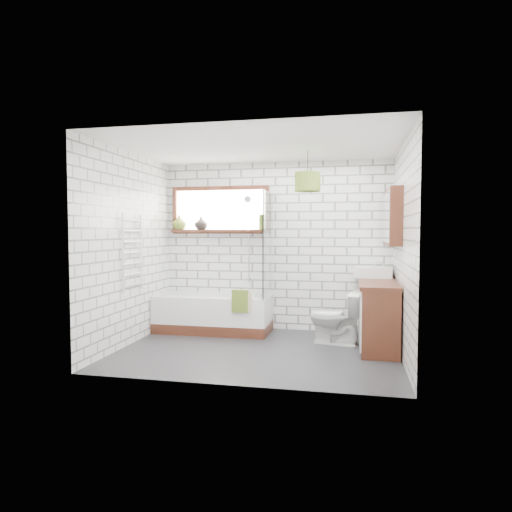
% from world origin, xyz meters
% --- Properties ---
extents(floor, '(3.40, 2.60, 0.01)m').
position_xyz_m(floor, '(0.00, 0.00, -0.01)').
color(floor, '#242427').
rests_on(floor, ground).
extents(ceiling, '(3.40, 2.60, 0.01)m').
position_xyz_m(ceiling, '(0.00, 0.00, 2.50)').
color(ceiling, white).
rests_on(ceiling, ground).
extents(wall_back, '(3.40, 0.01, 2.50)m').
position_xyz_m(wall_back, '(0.00, 1.30, 1.25)').
color(wall_back, white).
rests_on(wall_back, ground).
extents(wall_front, '(3.40, 0.01, 2.50)m').
position_xyz_m(wall_front, '(0.00, -1.30, 1.25)').
color(wall_front, white).
rests_on(wall_front, ground).
extents(wall_left, '(0.01, 2.60, 2.50)m').
position_xyz_m(wall_left, '(-1.70, 0.00, 1.25)').
color(wall_left, white).
rests_on(wall_left, ground).
extents(wall_right, '(0.01, 2.60, 2.50)m').
position_xyz_m(wall_right, '(1.70, 0.00, 1.25)').
color(wall_right, white).
rests_on(wall_right, ground).
extents(window, '(1.52, 0.16, 0.68)m').
position_xyz_m(window, '(-0.85, 1.26, 1.80)').
color(window, '#3C1A10').
rests_on(window, wall_back).
extents(towel_radiator, '(0.06, 0.52, 1.00)m').
position_xyz_m(towel_radiator, '(-1.66, 0.00, 1.20)').
color(towel_radiator, white).
rests_on(towel_radiator, wall_left).
extents(mirror_cabinet, '(0.16, 1.20, 0.70)m').
position_xyz_m(mirror_cabinet, '(1.62, 0.60, 1.65)').
color(mirror_cabinet, '#3C1A10').
rests_on(mirror_cabinet, wall_right).
extents(shower_riser, '(0.02, 0.02, 1.30)m').
position_xyz_m(shower_riser, '(-0.40, 1.26, 1.35)').
color(shower_riser, silver).
rests_on(shower_riser, wall_back).
extents(bathtub, '(1.66, 0.73, 0.54)m').
position_xyz_m(bathtub, '(-0.86, 0.93, 0.27)').
color(bathtub, white).
rests_on(bathtub, floor).
extents(shower_screen, '(0.02, 0.72, 1.50)m').
position_xyz_m(shower_screen, '(-0.05, 0.93, 1.29)').
color(shower_screen, white).
rests_on(shower_screen, bathtub).
extents(towel_green, '(0.23, 0.06, 0.31)m').
position_xyz_m(towel_green, '(-0.36, 0.57, 0.52)').
color(towel_green, '#556D20').
rests_on(towel_green, bathtub).
extents(towel_beige, '(0.20, 0.05, 0.26)m').
position_xyz_m(towel_beige, '(-0.30, 0.57, 0.52)').
color(towel_beige, '#C4B788').
rests_on(towel_beige, bathtub).
extents(vanity, '(0.47, 1.46, 0.84)m').
position_xyz_m(vanity, '(1.46, 0.56, 0.42)').
color(vanity, '#3C1A10').
rests_on(vanity, floor).
extents(basin, '(0.51, 0.44, 0.15)m').
position_xyz_m(basin, '(1.40, 1.06, 0.91)').
color(basin, white).
rests_on(basin, vanity).
extents(tap, '(0.04, 0.04, 0.15)m').
position_xyz_m(tap, '(1.56, 1.06, 0.96)').
color(tap, silver).
rests_on(tap, vanity).
extents(toilet, '(0.52, 0.75, 0.70)m').
position_xyz_m(toilet, '(0.93, 0.55, 0.35)').
color(toilet, white).
rests_on(toilet, floor).
extents(vase_olive, '(0.28, 0.28, 0.22)m').
position_xyz_m(vase_olive, '(-1.50, 1.23, 1.59)').
color(vase_olive, '#5C7223').
rests_on(vase_olive, window).
extents(vase_dark, '(0.26, 0.26, 0.21)m').
position_xyz_m(vase_dark, '(-1.14, 1.23, 1.58)').
color(vase_dark, black).
rests_on(vase_dark, window).
extents(bottle, '(0.09, 0.09, 0.22)m').
position_xyz_m(bottle, '(-0.20, 1.23, 1.59)').
color(bottle, '#5C7223').
rests_on(bottle, window).
extents(pendant, '(0.33, 0.33, 0.24)m').
position_xyz_m(pendant, '(0.57, 0.37, 2.10)').
color(pendant, '#556D20').
rests_on(pendant, ceiling).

